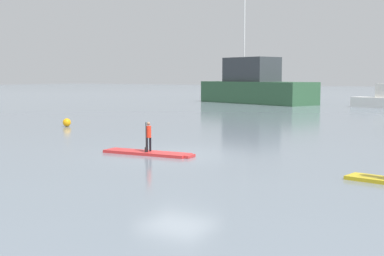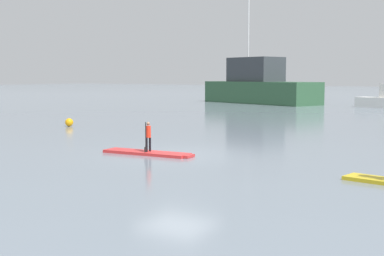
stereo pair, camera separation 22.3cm
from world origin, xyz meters
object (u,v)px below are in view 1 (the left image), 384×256
paddler_child_solo (148,135)px  mooring_buoy_near (67,122)px  fishing_boat_white_large (255,86)px  paddleboard_near (149,153)px

paddler_child_solo → mooring_buoy_near: (-9.82, 6.12, -0.45)m
mooring_buoy_near → paddler_child_solo: bearing=-31.9°
paddler_child_solo → fishing_boat_white_large: 35.61m
paddler_child_solo → fishing_boat_white_large: bearing=109.0°
paddleboard_near → mooring_buoy_near: size_ratio=7.81×
paddleboard_near → fishing_boat_white_large: bearing=109.0°
paddler_child_solo → paddleboard_near: bearing=114.8°
paddler_child_solo → fishing_boat_white_large: (-11.57, 33.66, 0.99)m
paddleboard_near → fishing_boat_white_large: fishing_boat_white_large is taller
mooring_buoy_near → fishing_boat_white_large: bearing=93.6°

